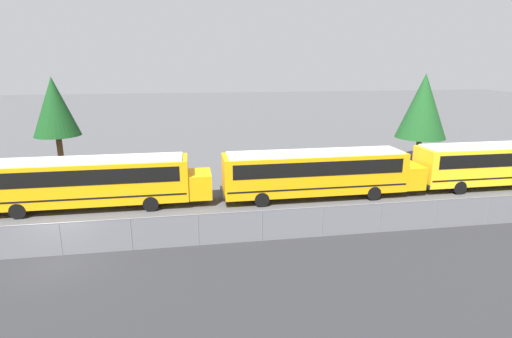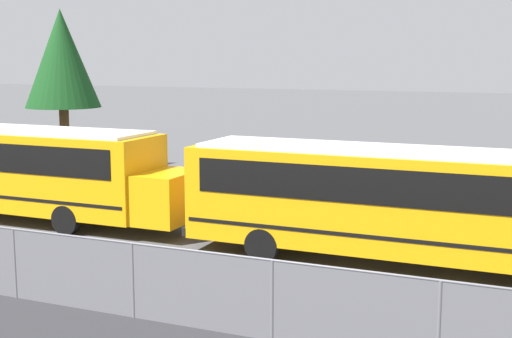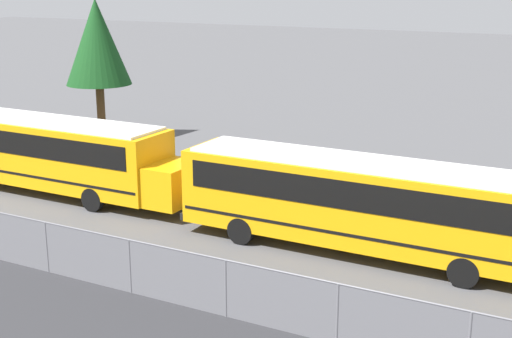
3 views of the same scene
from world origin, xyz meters
name	(u,v)px [view 2 (image 2 of 3)]	position (x,y,z in m)	size (l,w,h in m)	color
school_bus_2	(4,165)	(0.18, 6.15, 1.78)	(13.11, 2.44, 3.02)	orange
school_bus_3	(423,199)	(13.90, 5.81, 1.78)	(13.11, 2.44, 3.02)	orange
tree_1	(62,59)	(-4.07, 14.66, 5.18)	(3.41, 3.41, 7.44)	#51381E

